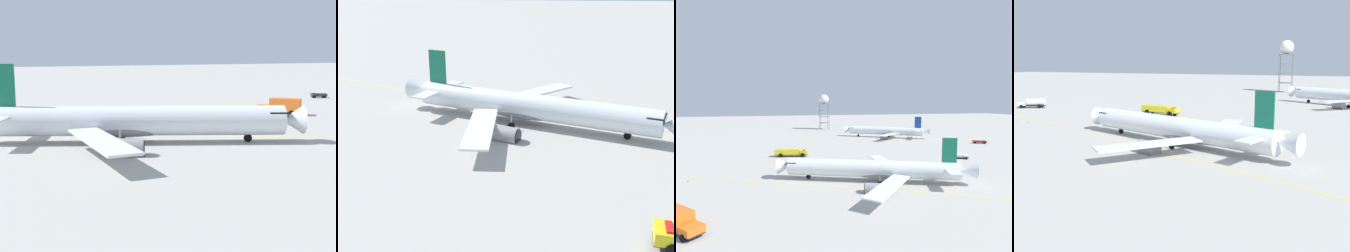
% 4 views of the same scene
% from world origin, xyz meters
% --- Properties ---
extents(ground_plane, '(600.00, 600.00, 0.00)m').
position_xyz_m(ground_plane, '(0.00, 0.00, 0.00)').
color(ground_plane, '#ADAAA3').
extents(airliner_main, '(44.08, 35.02, 11.02)m').
position_xyz_m(airliner_main, '(-1.99, 0.82, 2.74)').
color(airliner_main, silver).
rests_on(airliner_main, ground_plane).
extents(baggage_truck_truck, '(4.24, 3.02, 1.22)m').
position_xyz_m(baggage_truck_truck, '(-65.58, -37.78, 0.71)').
color(baggage_truck_truck, '#232326').
rests_on(baggage_truck_truck, ground_plane).
extents(catering_truck_truck, '(7.75, 7.70, 3.10)m').
position_xyz_m(catering_truck_truck, '(-37.33, -14.88, 1.67)').
color(catering_truck_truck, '#232326').
rests_on(catering_truck_truck, ground_plane).
extents(taxiway_centreline, '(147.80, 71.23, 0.01)m').
position_xyz_m(taxiway_centreline, '(-4.99, -3.94, 0.00)').
color(taxiway_centreline, yellow).
rests_on(taxiway_centreline, ground_plane).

